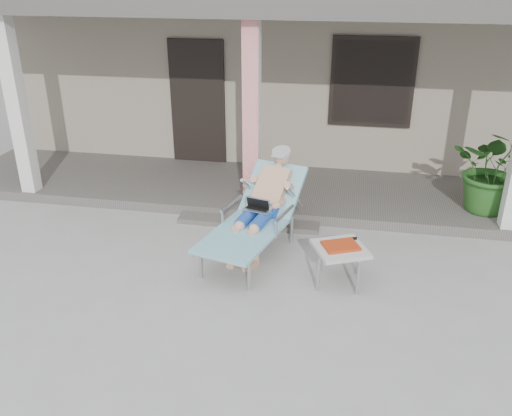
# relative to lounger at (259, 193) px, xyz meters

# --- Properties ---
(ground) EXTENTS (60.00, 60.00, 0.00)m
(ground) POSITION_rel_lounger_xyz_m (-0.28, -1.20, -0.78)
(ground) COLOR #9E9E99
(ground) RESTS_ON ground
(house) EXTENTS (10.40, 5.40, 3.30)m
(house) POSITION_rel_lounger_xyz_m (-0.28, 5.29, 0.89)
(house) COLOR gray
(house) RESTS_ON ground
(porch_deck) EXTENTS (10.00, 2.00, 0.15)m
(porch_deck) POSITION_rel_lounger_xyz_m (-0.28, 1.80, -0.70)
(porch_deck) COLOR #605B56
(porch_deck) RESTS_ON ground
(porch_overhang) EXTENTS (10.00, 2.30, 2.85)m
(porch_overhang) POSITION_rel_lounger_xyz_m (-0.28, 1.74, 2.01)
(porch_overhang) COLOR silver
(porch_overhang) RESTS_ON porch_deck
(porch_step) EXTENTS (2.00, 0.30, 0.07)m
(porch_step) POSITION_rel_lounger_xyz_m (-0.28, 0.65, -0.74)
(porch_step) COLOR #605B56
(porch_step) RESTS_ON ground
(lounger) EXTENTS (1.18, 2.01, 1.26)m
(lounger) POSITION_rel_lounger_xyz_m (0.00, 0.00, 0.00)
(lounger) COLOR #B7B7BC
(lounger) RESTS_ON ground
(side_table) EXTENTS (0.73, 0.73, 0.50)m
(side_table) POSITION_rel_lounger_xyz_m (1.05, -0.63, -0.36)
(side_table) COLOR beige
(side_table) RESTS_ON ground
(potted_palm) EXTENTS (1.36, 1.26, 1.24)m
(potted_palm) POSITION_rel_lounger_xyz_m (3.06, 1.45, -0.01)
(potted_palm) COLOR #26591E
(potted_palm) RESTS_ON porch_deck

